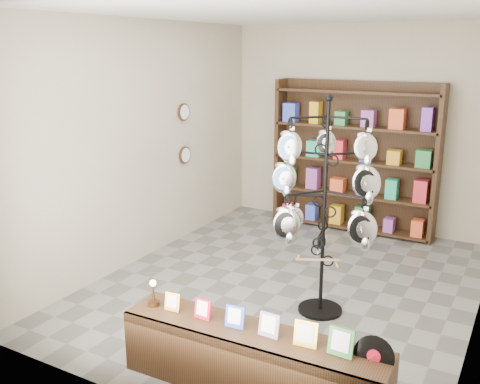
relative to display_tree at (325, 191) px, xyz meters
name	(u,v)px	position (x,y,z in m)	size (l,w,h in m)	color
ground	(287,284)	(-0.56, 0.43, -1.29)	(5.00, 5.00, 0.00)	slate
room_envelope	(292,125)	(-0.56, 0.43, 0.56)	(5.00, 5.00, 5.00)	#B4A791
display_tree	(325,191)	(0.00, 0.00, 0.00)	(1.21, 1.21, 2.24)	black
front_shelf	(252,361)	(0.01, -1.54, -1.02)	(2.17, 0.50, 0.76)	black
back_shelving	(354,162)	(-0.56, 2.72, -0.26)	(2.42, 0.36, 2.20)	black
wall_clocks	(184,134)	(-2.53, 1.23, 0.21)	(0.03, 0.24, 0.84)	black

